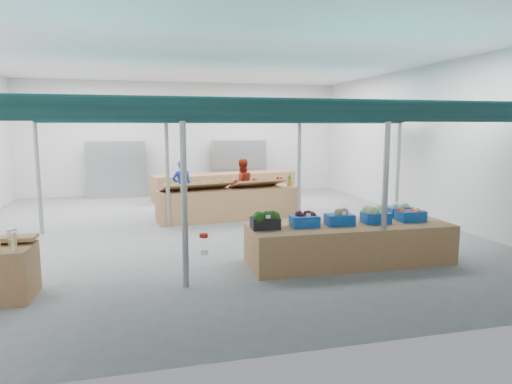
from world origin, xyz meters
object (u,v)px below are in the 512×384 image
fruit_counter (229,204)px  crate_stack (415,242)px  vendor_right (242,185)px  vendor_left (182,187)px  veg_counter (349,243)px

fruit_counter → crate_stack: bearing=-63.8°
vendor_right → fruit_counter: bearing=54.8°
vendor_left → vendor_right: same height
veg_counter → crate_stack: 1.50m
vendor_left → fruit_counter: bearing=130.9°
vendor_left → vendor_right: bearing=173.4°
crate_stack → vendor_right: vendor_right is taller
veg_counter → crate_stack: veg_counter is taller
veg_counter → crate_stack: (1.49, 0.12, -0.10)m
fruit_counter → veg_counter: bearing=-79.6°
veg_counter → fruit_counter: bearing=108.0°
fruit_counter → crate_stack: 5.36m
crate_stack → vendor_right: (-2.30, 5.60, 0.52)m
fruit_counter → vendor_right: 1.31m
fruit_counter → crate_stack: size_ratio=7.22×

